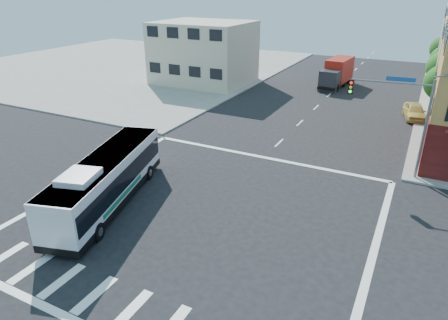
% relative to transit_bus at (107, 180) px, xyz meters
% --- Properties ---
extents(ground, '(120.00, 120.00, 0.00)m').
position_rel_transit_bus_xyz_m(ground, '(5.85, 1.55, -1.67)').
color(ground, black).
rests_on(ground, ground).
extents(sidewalk_nw, '(50.00, 50.00, 0.15)m').
position_rel_transit_bus_xyz_m(sidewalk_nw, '(-29.15, 36.55, -1.59)').
color(sidewalk_nw, gray).
rests_on(sidewalk_nw, ground).
extents(building_west, '(12.06, 10.06, 8.00)m').
position_rel_transit_bus_xyz_m(building_west, '(-11.17, 31.53, 2.34)').
color(building_west, beige).
rests_on(building_west, ground).
extents(signal_mast_ne, '(7.91, 1.13, 8.07)m').
position_rel_transit_bus_xyz_m(signal_mast_ne, '(14.93, 12.17, 3.31)').
color(signal_mast_ne, slate).
rests_on(signal_mast_ne, ground).
extents(street_tree_a, '(3.60, 3.60, 5.53)m').
position_rel_transit_bus_xyz_m(street_tree_a, '(17.75, 29.47, 1.92)').
color(street_tree_a, '#3A2215').
rests_on(street_tree_a, ground).
extents(street_tree_b, '(3.80, 3.80, 5.79)m').
position_rel_transit_bus_xyz_m(street_tree_b, '(17.75, 37.47, 2.09)').
color(street_tree_b, '#3A2215').
rests_on(street_tree_b, ground).
extents(street_tree_c, '(3.40, 3.40, 5.29)m').
position_rel_transit_bus_xyz_m(street_tree_c, '(17.75, 45.47, 1.79)').
color(street_tree_c, '#3A2215').
rests_on(street_tree_c, ground).
extents(street_tree_d, '(4.00, 4.00, 6.03)m').
position_rel_transit_bus_xyz_m(street_tree_d, '(17.75, 53.47, 2.21)').
color(street_tree_d, '#3A2215').
rests_on(street_tree_d, ground).
extents(transit_bus, '(5.48, 11.74, 3.41)m').
position_rel_transit_bus_xyz_m(transit_bus, '(0.00, 0.00, 0.00)').
color(transit_bus, black).
rests_on(transit_bus, ground).
extents(box_truck, '(2.92, 8.04, 3.55)m').
position_rel_transit_bus_xyz_m(box_truck, '(5.52, 37.37, 0.05)').
color(box_truck, '#27262C').
rests_on(box_truck, ground).
extents(parked_car, '(2.70, 4.82, 1.55)m').
position_rel_transit_bus_xyz_m(parked_car, '(15.66, 27.10, -0.89)').
color(parked_car, '#DCC35B').
rests_on(parked_car, ground).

